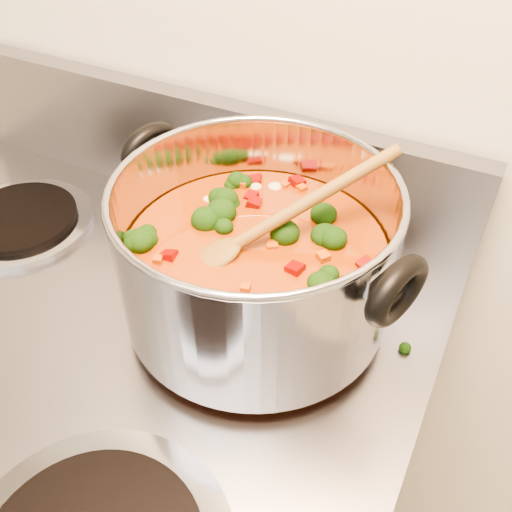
{
  "coord_description": "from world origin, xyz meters",
  "views": [
    {
      "loc": [
        0.34,
        0.91,
        1.41
      ],
      "look_at": [
        0.14,
        1.31,
        1.01
      ],
      "focal_mm": 40.0,
      "sensor_mm": 36.0,
      "label": 1
    }
  ],
  "objects": [
    {
      "name": "stockpot",
      "position": [
        0.14,
        1.31,
        1.01
      ],
      "size": [
        0.35,
        0.29,
        0.17
      ],
      "rotation": [
        0.0,
        0.0,
        -0.29
      ],
      "color": "#ADADB5",
      "rests_on": "electric_range"
    },
    {
      "name": "cooktop_crumbs",
      "position": [
        0.09,
        1.37,
        0.92
      ],
      "size": [
        0.3,
        0.28,
        0.01
      ],
      "color": "black",
      "rests_on": "electric_range"
    },
    {
      "name": "wooden_spoon",
      "position": [
        0.15,
        1.31,
        1.04
      ],
      "size": [
        0.18,
        0.19,
        0.11
      ],
      "rotation": [
        0.0,
        0.0,
        0.84
      ],
      "color": "brown",
      "rests_on": "stockpot"
    }
  ]
}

